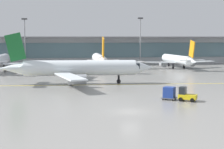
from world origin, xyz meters
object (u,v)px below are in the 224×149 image
Objects in this scene: gate_airplane_3 at (177,60)px; baggage_tug at (186,95)px; apron_light_mast_2 at (140,39)px; cargo_dolly_lead at (169,93)px; gate_airplane_2 at (99,60)px; apron_light_mast_1 at (25,40)px; taxiing_regional_jet at (78,68)px.

gate_airplane_3 is 8.85× the size of baggage_tug.
cargo_dolly_lead is at bearing -99.01° from apron_light_mast_2.
gate_airplane_2 is 21.87m from apron_light_mast_2.
gate_airplane_2 is 1.10× the size of gate_airplane_3.
cargo_dolly_lead is 0.17× the size of apron_light_mast_2.
gate_airplane_2 reaches higher than baggage_tug.
baggage_tug is (-16.99, -55.25, -1.69)m from gate_airplane_3.
gate_airplane_2 is 10.91× the size of cargo_dolly_lead.
baggage_tug is 2.59m from cargo_dolly_lead.
gate_airplane_2 is 1.86× the size of apron_light_mast_1.
baggage_tug is at bearing 158.49° from gate_airplane_3.
baggage_tug is at bearing -53.12° from taxiing_regional_jet.
gate_airplane_3 is at bearing -86.43° from gate_airplane_2.
gate_airplane_2 reaches higher than gate_airplane_3.
taxiing_regional_jet is 26.91m from baggage_tug.
gate_airplane_3 is 1.68× the size of apron_light_mast_1.
cargo_dolly_lead is (4.77, -52.85, -1.80)m from gate_airplane_2.
apron_light_mast_1 reaches higher than baggage_tug.
gate_airplane_3 is 0.83× the size of taxiing_regional_jet.
taxiing_regional_jet reaches higher than baggage_tug.
cargo_dolly_lead is at bearing 156.00° from gate_airplane_3.
apron_light_mast_2 reaches higher than taxiing_regional_jet.
apron_light_mast_1 is 0.97× the size of apron_light_mast_2.
gate_airplane_3 is 57.83m from baggage_tug.
apron_light_mast_2 is (23.28, 46.27, 5.55)m from taxiing_regional_jet.
taxiing_regional_jet is (-7.85, -31.90, 0.25)m from gate_airplane_2.
apron_light_mast_1 is at bearing 145.42° from cargo_dolly_lead.
apron_light_mast_2 is (-8.49, 13.39, 6.08)m from gate_airplane_3.
taxiing_regional_jet is (-31.77, -32.88, 0.53)m from gate_airplane_3.
apron_light_mast_1 is (-46.36, 13.66, 5.84)m from gate_airplane_3.
apron_light_mast_2 is (15.43, 14.37, 5.81)m from gate_airplane_2.
baggage_tug is at bearing -66.92° from apron_light_mast_1.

